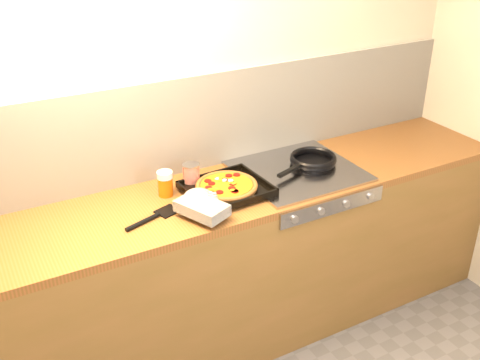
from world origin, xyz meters
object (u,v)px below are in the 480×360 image
juice_glass (165,183)px  pizza_on_tray (219,192)px  frying_pan (312,160)px  tomato_can (191,175)px

juice_glass → pizza_on_tray: bearing=-38.6°
pizza_on_tray → juice_glass: (-0.20, 0.16, 0.02)m
frying_pan → juice_glass: juice_glass is taller
pizza_on_tray → tomato_can: bearing=106.7°
frying_pan → tomato_can: size_ratio=3.61×
frying_pan → juice_glass: (-0.79, 0.08, 0.03)m
pizza_on_tray → tomato_can: (-0.06, 0.19, 0.02)m
tomato_can → juice_glass: bearing=-169.8°
tomato_can → juice_glass: (-0.15, -0.03, 0.00)m
pizza_on_tray → juice_glass: juice_glass is taller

